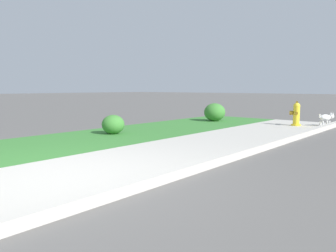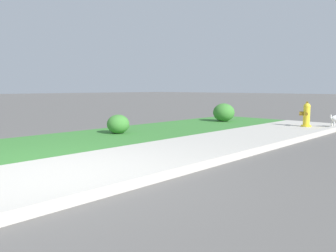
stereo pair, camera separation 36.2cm
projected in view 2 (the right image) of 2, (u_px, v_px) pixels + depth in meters
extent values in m
plane|color=#5B5956|center=(48.00, 177.00, 4.09)|extent=(120.00, 120.00, 0.00)
cube|color=#BCB7AD|center=(48.00, 176.00, 4.09)|extent=(18.00, 2.04, 0.01)
cube|color=#BCB7AD|center=(97.00, 191.00, 3.32)|extent=(18.00, 0.16, 0.12)
cylinder|color=yellow|center=(306.00, 126.00, 9.30)|extent=(0.28, 0.28, 0.05)
cylinder|color=yellow|center=(307.00, 116.00, 9.26)|extent=(0.18, 0.18, 0.53)
sphere|color=yellow|center=(307.00, 107.00, 9.23)|extent=(0.19, 0.19, 0.19)
cube|color=olive|center=(307.00, 103.00, 9.22)|extent=(0.07, 0.07, 0.06)
cylinder|color=olive|center=(306.00, 114.00, 9.14)|extent=(0.11, 0.11, 0.09)
cylinder|color=olive|center=(307.00, 113.00, 9.38)|extent=(0.11, 0.11, 0.09)
cylinder|color=olive|center=(301.00, 113.00, 9.32)|extent=(0.14, 0.13, 0.12)
cylinder|color=white|center=(332.00, 124.00, 9.17)|extent=(0.05, 0.05, 0.17)
cylinder|color=white|center=(334.00, 125.00, 9.08)|extent=(0.05, 0.05, 0.17)
cylinder|color=white|center=(331.00, 117.00, 9.09)|extent=(0.04, 0.04, 0.10)
ellipsoid|color=#3D7F33|center=(224.00, 112.00, 10.78)|extent=(0.70, 0.70, 0.60)
ellipsoid|color=#3D7F33|center=(118.00, 124.00, 7.93)|extent=(0.54, 0.54, 0.46)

